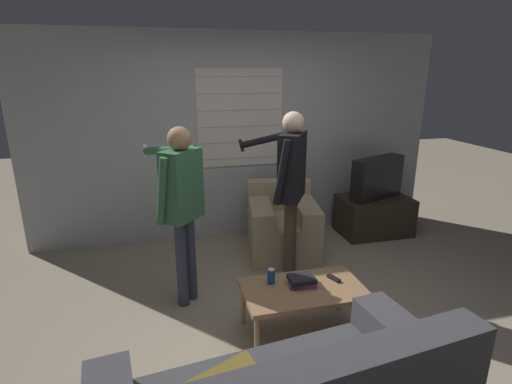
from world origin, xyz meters
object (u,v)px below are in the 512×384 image
(person_left_standing, at_px, (181,196))
(soda_can, at_px, (271,276))
(tv, at_px, (377,178))
(book_stack, at_px, (302,281))
(coffee_table, at_px, (303,292))
(armchair_beige, at_px, (282,225))
(spare_remote, at_px, (334,278))
(person_right_standing, at_px, (291,176))

(person_left_standing, height_order, soda_can, person_left_standing)
(tv, distance_m, book_stack, 2.42)
(coffee_table, height_order, soda_can, soda_can)
(person_left_standing, bearing_deg, armchair_beige, -12.76)
(coffee_table, bearing_deg, tv, 46.88)
(soda_can, bearing_deg, spare_remote, -8.15)
(person_left_standing, bearing_deg, book_stack, -84.21)
(armchair_beige, distance_m, tv, 1.44)
(coffee_table, height_order, tv, tv)
(book_stack, distance_m, spare_remote, 0.29)
(tv, bearing_deg, person_left_standing, 0.49)
(person_right_standing, distance_m, book_stack, 1.11)
(armchair_beige, height_order, coffee_table, armchair_beige)
(person_right_standing, height_order, soda_can, person_right_standing)
(person_right_standing, bearing_deg, soda_can, -177.57)
(armchair_beige, height_order, soda_can, armchair_beige)
(person_left_standing, height_order, spare_remote, person_left_standing)
(person_left_standing, distance_m, soda_can, 1.04)
(tv, distance_m, spare_remote, 2.23)
(coffee_table, distance_m, book_stack, 0.09)
(tv, distance_m, person_right_standing, 1.74)
(armchair_beige, bearing_deg, coffee_table, 88.13)
(coffee_table, xyz_separation_m, soda_can, (-0.23, 0.14, 0.10))
(person_left_standing, height_order, person_right_standing, person_right_standing)
(coffee_table, relative_size, soda_can, 7.76)
(coffee_table, distance_m, tv, 2.47)
(book_stack, relative_size, soda_can, 1.91)
(tv, bearing_deg, soda_can, 18.80)
(armchair_beige, distance_m, person_left_standing, 1.62)
(armchair_beige, bearing_deg, person_left_standing, 44.04)
(coffee_table, relative_size, tv, 1.20)
(armchair_beige, height_order, book_stack, armchair_beige)
(book_stack, height_order, soda_can, soda_can)
(armchair_beige, xyz_separation_m, book_stack, (-0.31, -1.50, 0.13))
(soda_can, bearing_deg, person_left_standing, 138.55)
(armchair_beige, height_order, spare_remote, armchair_beige)
(tv, relative_size, book_stack, 3.39)
(person_right_standing, relative_size, soda_can, 13.73)
(coffee_table, height_order, book_stack, book_stack)
(armchair_beige, relative_size, coffee_table, 1.05)
(spare_remote, bearing_deg, book_stack, 160.27)
(armchair_beige, bearing_deg, soda_can, 78.40)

